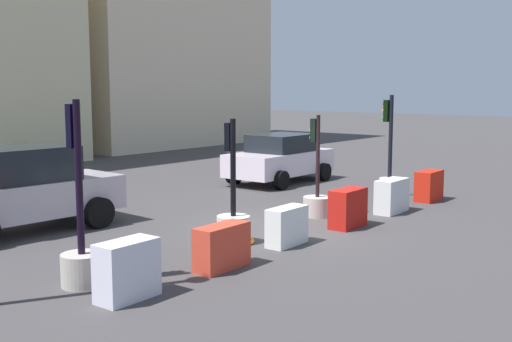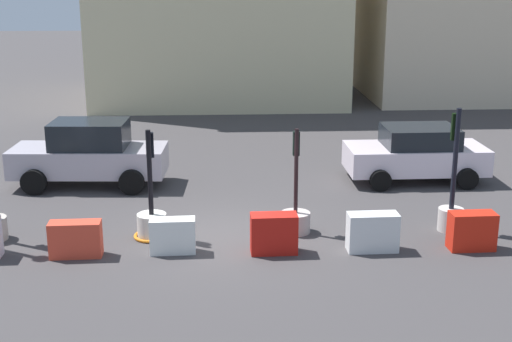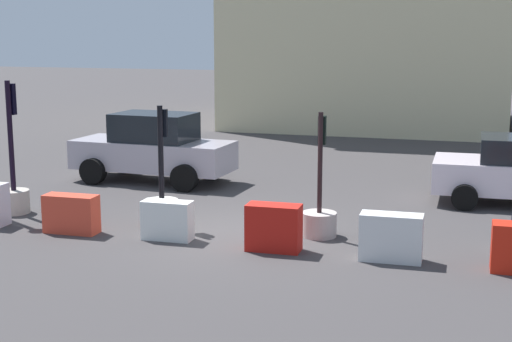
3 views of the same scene
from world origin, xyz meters
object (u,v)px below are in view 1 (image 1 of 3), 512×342
Objects in this scene: traffic_light_0 at (81,251)px; construction_barrier_4 at (392,196)px; traffic_light_1 at (233,223)px; construction_barrier_2 at (287,226)px; car_white_van at (280,158)px; car_silver_hatchback at (23,191)px; construction_barrier_3 at (348,208)px; traffic_light_3 at (389,175)px; construction_barrier_1 at (222,247)px; traffic_light_2 at (317,199)px; construction_barrier_5 at (429,186)px; construction_barrier_0 at (127,270)px.

construction_barrier_4 is at bearing -7.52° from traffic_light_0.
construction_barrier_2 is at bearing -60.87° from traffic_light_1.
car_white_van reaches higher than construction_barrier_2.
car_white_van is at bearing 37.53° from construction_barrier_2.
traffic_light_0 reaches higher than car_silver_hatchback.
car_white_van reaches higher than construction_barrier_3.
traffic_light_3 is 2.43m from construction_barrier_4.
construction_barrier_1 is at bearing 179.95° from construction_barrier_4.
traffic_light_0 reaches higher than traffic_light_2.
construction_barrier_2 is 6.63m from construction_barrier_5.
traffic_light_1 is 2.61× the size of construction_barrier_0.
construction_barrier_0 reaches higher than construction_barrier_4.
traffic_light_1 reaches higher than car_white_van.
construction_barrier_3 is (6.41, -0.04, -0.01)m from construction_barrier_0.
construction_barrier_0 reaches higher than construction_barrier_3.
traffic_light_2 is 6.89m from car_silver_hatchback.
construction_barrier_2 is at bearing 2.82° from construction_barrier_1.
traffic_light_0 is at bearing -109.97° from car_silver_hatchback.
traffic_light_2 is 2.23× the size of construction_barrier_4.
traffic_light_2 is at bearing -134.18° from car_white_van.
traffic_light_1 is at bearing -0.91° from traffic_light_0.
construction_barrier_3 is at bearing 179.68° from construction_barrier_5.
traffic_light_0 reaches higher than traffic_light_1.
traffic_light_1 reaches higher than construction_barrier_4.
traffic_light_3 is (3.71, -0.08, 0.21)m from traffic_light_2.
construction_barrier_3 is (2.22, -0.11, 0.05)m from construction_barrier_2.
traffic_light_0 is 1.17× the size of traffic_light_1.
construction_barrier_2 is at bearing 0.96° from construction_barrier_0.
traffic_light_0 reaches higher than construction_barrier_0.
car_silver_hatchback is at bearing 70.03° from traffic_light_0.
traffic_light_0 reaches higher than construction_barrier_4.
construction_barrier_0 is 0.95× the size of construction_barrier_3.
traffic_light_1 is 0.86× the size of traffic_light_3.
construction_barrier_4 is 0.25× the size of car_silver_hatchback.
traffic_light_0 is 2.99× the size of construction_barrier_2.
traffic_light_1 is 7.26m from construction_barrier_5.
car_white_van reaches higher than construction_barrier_4.
traffic_light_2 is 3.04m from construction_barrier_2.
construction_barrier_3 is (6.43, -1.14, -0.13)m from traffic_light_0.
construction_barrier_5 is (2.22, -0.03, -0.00)m from construction_barrier_4.
traffic_light_1 is 2.27× the size of construction_barrier_4.
traffic_light_3 is 2.88× the size of construction_barrier_3.
traffic_light_0 is at bearing 179.09° from traffic_light_1.
construction_barrier_2 is (4.21, -1.03, -0.18)m from traffic_light_0.
car_silver_hatchback is at bearing 142.96° from construction_barrier_4.
traffic_light_0 is at bearing -179.89° from traffic_light_3.
traffic_light_2 is 0.85× the size of traffic_light_3.
construction_barrier_5 is at bearing -30.02° from car_silver_hatchback.
car_white_van reaches higher than construction_barrier_1.
car_white_van reaches higher than construction_barrier_5.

